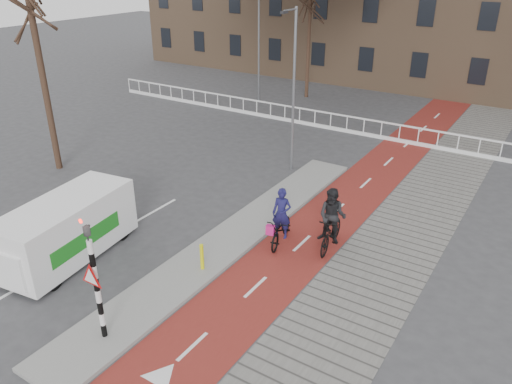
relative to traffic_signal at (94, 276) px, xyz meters
The scene contains 14 objects.
ground 2.90m from the traffic_signal, 73.47° to the left, with size 120.00×120.00×0.00m, color #38383A.
bike_lane 12.36m from the traffic_signal, 80.09° to the left, with size 2.50×60.00×0.01m, color maroon.
sidewalk 13.13m from the traffic_signal, 67.82° to the left, with size 3.00×60.00×0.01m, color slate.
curb_island 6.32m from the traffic_signal, 90.95° to the left, with size 1.80×16.00×0.12m, color gray.
traffic_signal is the anchor object (origin of this frame).
bollard 4.08m from the traffic_signal, 86.27° to the left, with size 0.12×0.12×0.87m, color #D2D10B.
cyclist_near 6.95m from the traffic_signal, 77.69° to the left, with size 1.10×2.08×2.05m.
cyclist_far 7.96m from the traffic_signal, 67.26° to the left, with size 1.03×2.14×2.20m.
van 4.63m from the traffic_signal, 151.42° to the left, with size 2.50×4.93×2.03m.
railing 19.60m from the traffic_signal, 103.02° to the left, with size 28.00×0.10×0.99m.
tree_left 12.96m from the traffic_signal, 147.18° to the left, with size 0.29×0.29×8.46m, color black.
tree_mid 25.77m from the traffic_signal, 105.58° to the left, with size 0.24×0.24×7.36m, color black.
streetlight_near 12.85m from the traffic_signal, 96.51° to the left, with size 0.12×0.12×7.19m, color slate.
streetlight_left 24.15m from the traffic_signal, 112.66° to the left, with size 0.12×0.12×7.24m, color slate.
Camera 1 is at (8.16, -8.40, 9.08)m, focal length 35.00 mm.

